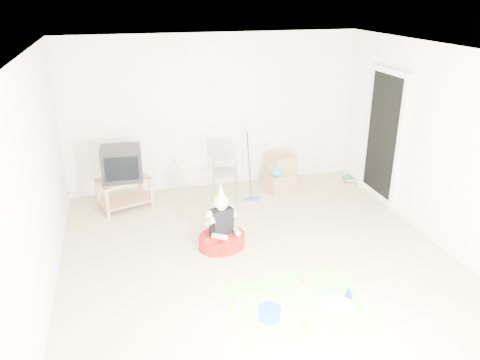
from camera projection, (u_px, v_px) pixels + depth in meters
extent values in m
plane|color=tan|center=(255.00, 253.00, 6.17)|extent=(5.00, 5.00, 0.00)
cube|color=black|center=(383.00, 139.00, 7.45)|extent=(0.02, 0.90, 2.05)
cube|color=#A6754B|center=(123.00, 180.00, 7.29)|extent=(0.90, 0.72, 0.03)
cube|color=#A6754B|center=(125.00, 200.00, 7.43)|extent=(0.90, 0.72, 0.03)
cube|color=#A6754B|center=(107.00, 203.00, 7.03)|extent=(0.06, 0.06, 0.49)
cube|color=#A6754B|center=(151.00, 193.00, 7.40)|extent=(0.06, 0.06, 0.49)
cube|color=#A6754B|center=(98.00, 194.00, 7.36)|extent=(0.06, 0.06, 0.49)
cube|color=#A6754B|center=(141.00, 184.00, 7.73)|extent=(0.06, 0.06, 0.49)
cube|color=black|center=(122.00, 163.00, 7.19)|extent=(0.62, 0.52, 0.52)
cube|color=gray|center=(225.00, 172.00, 7.69)|extent=(0.48, 0.47, 0.03)
cylinder|color=gray|center=(213.00, 172.00, 7.67)|extent=(0.02, 0.02, 0.92)
cylinder|color=gray|center=(236.00, 171.00, 7.69)|extent=(0.02, 0.02, 0.92)
cube|color=#A27D4E|center=(280.00, 182.00, 8.05)|extent=(0.56, 0.49, 0.32)
cube|color=#A27D4E|center=(282.00, 164.00, 7.98)|extent=(0.51, 0.45, 0.30)
ellipsoid|color=#0D7E92|center=(277.00, 172.00, 7.81)|extent=(0.21, 0.15, 0.17)
cube|color=blue|center=(252.00, 199.00, 7.72)|extent=(0.27, 0.11, 0.03)
cylinder|color=black|center=(253.00, 169.00, 7.52)|extent=(0.04, 0.36, 1.06)
cube|color=#287A4F|center=(348.00, 180.00, 8.49)|extent=(0.23, 0.26, 0.03)
cube|color=#C7442A|center=(349.00, 179.00, 8.48)|extent=(0.20, 0.24, 0.02)
cube|color=beige|center=(349.00, 178.00, 8.47)|extent=(0.18, 0.22, 0.03)
cube|color=#287A4F|center=(349.00, 177.00, 8.46)|extent=(0.15, 0.20, 0.02)
cylinder|color=maroon|center=(222.00, 241.00, 6.30)|extent=(0.83, 0.83, 0.18)
cube|color=black|center=(221.00, 222.00, 6.19)|extent=(0.33, 0.26, 0.39)
sphere|color=beige|center=(221.00, 202.00, 6.08)|extent=(0.26, 0.26, 0.21)
cone|color=white|center=(221.00, 189.00, 6.01)|extent=(0.11, 0.11, 0.16)
cube|color=#E12F77|center=(296.00, 302.00, 5.20)|extent=(1.50, 1.09, 0.01)
cube|color=white|center=(335.00, 307.00, 5.05)|extent=(0.32, 0.26, 0.08)
cube|color=#3EAF5F|center=(335.00, 310.00, 5.07)|extent=(0.32, 0.26, 0.01)
cylinder|color=beige|center=(328.00, 306.00, 4.95)|extent=(0.01, 0.01, 0.07)
cylinder|color=beige|center=(332.00, 305.00, 4.96)|extent=(0.01, 0.01, 0.07)
cylinder|color=beige|center=(336.00, 304.00, 4.97)|extent=(0.01, 0.01, 0.07)
cylinder|color=beige|center=(340.00, 304.00, 4.98)|extent=(0.01, 0.01, 0.07)
cylinder|color=beige|center=(343.00, 303.00, 5.00)|extent=(0.01, 0.01, 0.07)
cylinder|color=beige|center=(347.00, 302.00, 5.01)|extent=(0.01, 0.01, 0.07)
cylinder|color=beige|center=(324.00, 300.00, 5.04)|extent=(0.01, 0.01, 0.07)
cylinder|color=beige|center=(328.00, 300.00, 5.05)|extent=(0.01, 0.01, 0.07)
cylinder|color=beige|center=(332.00, 299.00, 5.06)|extent=(0.01, 0.01, 0.07)
cylinder|color=beige|center=(335.00, 298.00, 5.07)|extent=(0.01, 0.01, 0.07)
cylinder|color=beige|center=(339.00, 298.00, 5.09)|extent=(0.01, 0.01, 0.07)
cylinder|color=blue|center=(270.00, 309.00, 5.08)|extent=(0.33, 0.33, 0.01)
cylinder|color=blue|center=(269.00, 318.00, 4.94)|extent=(0.26, 0.26, 0.01)
cylinder|color=orange|center=(306.00, 280.00, 5.52)|extent=(0.10, 0.10, 0.09)
cylinder|color=orange|center=(307.00, 325.00, 4.77)|extent=(0.09, 0.09, 0.09)
cone|color=#1C30C4|center=(349.00, 292.00, 5.26)|extent=(0.12, 0.12, 0.14)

